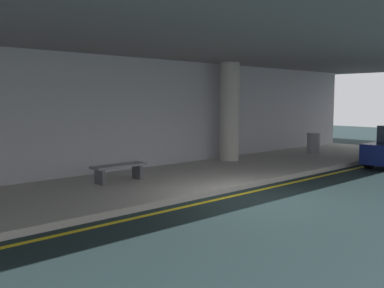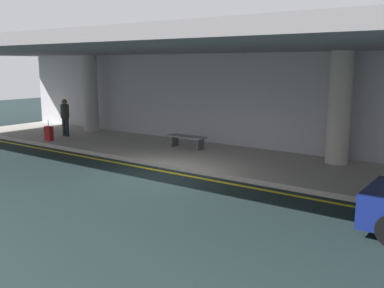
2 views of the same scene
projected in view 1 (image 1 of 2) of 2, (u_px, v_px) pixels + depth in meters
ground_plane at (256, 200)px, 10.77m from camera, size 60.00×60.00×0.00m
sidewalk at (173, 180)px, 13.01m from camera, size 26.00×4.20×0.15m
lane_stripe_yellow at (236, 195)px, 11.24m from camera, size 26.00×0.14×0.01m
support_column_left_mid at (229, 112)px, 16.55m from camera, size 0.73×0.73×3.65m
ceiling_overhang at (184, 45)px, 12.26m from camera, size 28.00×13.20×0.30m
terminal_back_wall at (128, 116)px, 14.46m from camera, size 26.00×0.30×3.80m
bench_metal at (119, 169)px, 12.29m from camera, size 1.60×0.50×0.48m
trash_bin_steel at (313, 143)px, 18.93m from camera, size 0.56×0.56×0.85m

